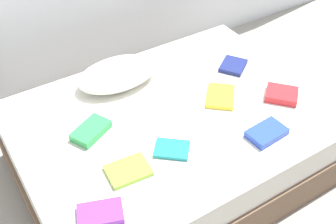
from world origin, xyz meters
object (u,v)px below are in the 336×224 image
(bed, at_px, (172,142))
(textbook_green, at_px, (91,131))
(textbook_teal, at_px, (172,149))
(textbook_purple, at_px, (100,214))
(textbook_blue, at_px, (267,133))
(textbook_navy, at_px, (233,66))
(pillow, at_px, (117,74))
(textbook_yellow, at_px, (220,96))
(textbook_red, at_px, (282,94))
(textbook_lime, at_px, (128,170))

(bed, relative_size, textbook_green, 8.42)
(textbook_teal, distance_m, textbook_purple, 0.58)
(textbook_teal, height_order, textbook_blue, textbook_blue)
(textbook_green, height_order, textbook_navy, textbook_green)
(pillow, relative_size, textbook_teal, 2.88)
(textbook_yellow, distance_m, textbook_teal, 0.58)
(textbook_green, distance_m, textbook_navy, 1.17)
(textbook_blue, bearing_deg, textbook_green, 142.81)
(textbook_yellow, xyz_separation_m, textbook_purple, (-1.08, -0.42, 0.00))
(bed, bearing_deg, textbook_teal, -122.81)
(textbook_red, height_order, textbook_purple, textbook_red)
(textbook_yellow, distance_m, textbook_red, 0.41)
(textbook_blue, height_order, textbook_lime, textbook_blue)
(textbook_blue, bearing_deg, textbook_teal, 155.93)
(textbook_teal, height_order, textbook_lime, textbook_lime)
(textbook_yellow, xyz_separation_m, textbook_red, (0.35, -0.21, 0.01))
(textbook_red, bearing_deg, textbook_green, -147.77)
(textbook_yellow, relative_size, textbook_red, 1.19)
(textbook_navy, bearing_deg, textbook_red, -117.52)
(pillow, bearing_deg, textbook_teal, -92.56)
(textbook_teal, xyz_separation_m, textbook_blue, (0.55, -0.20, 0.01))
(pillow, bearing_deg, textbook_green, -135.05)
(textbook_yellow, xyz_separation_m, textbook_navy, (0.29, 0.23, 0.00))
(pillow, xyz_separation_m, textbook_purple, (-0.58, -0.94, -0.06))
(textbook_yellow, height_order, textbook_purple, textbook_purple)
(textbook_lime, bearing_deg, textbook_green, 101.75)
(textbook_red, bearing_deg, bed, -150.70)
(textbook_red, relative_size, textbook_green, 0.87)
(textbook_green, relative_size, textbook_lime, 1.01)
(textbook_teal, height_order, textbook_red, textbook_red)
(pillow, bearing_deg, textbook_lime, -113.20)
(pillow, distance_m, textbook_yellow, 0.72)
(bed, height_order, pillow, pillow)
(textbook_teal, bearing_deg, textbook_blue, 20.44)
(textbook_yellow, relative_size, textbook_lime, 1.04)
(pillow, relative_size, textbook_yellow, 2.34)
(textbook_teal, bearing_deg, textbook_red, 41.90)
(textbook_yellow, bearing_deg, textbook_green, 121.93)
(textbook_purple, height_order, textbook_lime, textbook_purple)
(textbook_blue, distance_m, textbook_red, 0.40)
(textbook_green, xyz_separation_m, textbook_navy, (1.17, 0.09, -0.01))
(textbook_red, bearing_deg, textbook_teal, -130.05)
(textbook_teal, distance_m, textbook_lime, 0.29)
(bed, xyz_separation_m, textbook_red, (0.71, -0.25, 0.28))
(textbook_navy, bearing_deg, textbook_green, 149.66)
(pillow, distance_m, textbook_red, 1.12)
(textbook_blue, xyz_separation_m, textbook_purple, (-1.09, 0.01, -0.01))
(textbook_teal, bearing_deg, pillow, 127.75)
(textbook_blue, bearing_deg, bed, 124.53)
(bed, bearing_deg, textbook_blue, -51.28)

